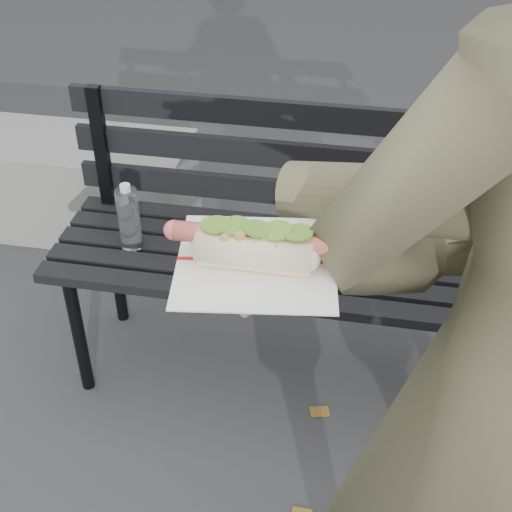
{
  "coord_description": "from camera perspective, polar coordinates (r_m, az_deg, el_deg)",
  "views": [
    {
      "loc": [
        0.25,
        -0.73,
        1.72
      ],
      "look_at": [
        0.13,
        -0.06,
        1.21
      ],
      "focal_mm": 50.0,
      "sensor_mm": 36.0,
      "label": 1
    }
  ],
  "objects": [
    {
      "name": "concrete_block",
      "position": [
        3.11,
        -16.29,
        5.74
      ],
      "size": [
        1.2,
        0.4,
        0.4
      ],
      "primitive_type": "cube",
      "color": "slate",
      "rests_on": "ground"
    },
    {
      "name": "held_hotdog",
      "position": [
        0.88,
        13.03,
        2.97
      ],
      "size": [
        0.62,
        0.31,
        0.2
      ],
      "color": "brown"
    },
    {
      "name": "fallen_leaves",
      "position": [
        2.09,
        6.45,
        -19.06
      ],
      "size": [
        4.06,
        3.2,
        0.0
      ],
      "color": "brown",
      "rests_on": "ground"
    },
    {
      "name": "park_bench",
      "position": [
        2.1,
        3.95,
        1.86
      ],
      "size": [
        1.5,
        0.44,
        0.88
      ],
      "color": "black",
      "rests_on": "ground"
    }
  ]
}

